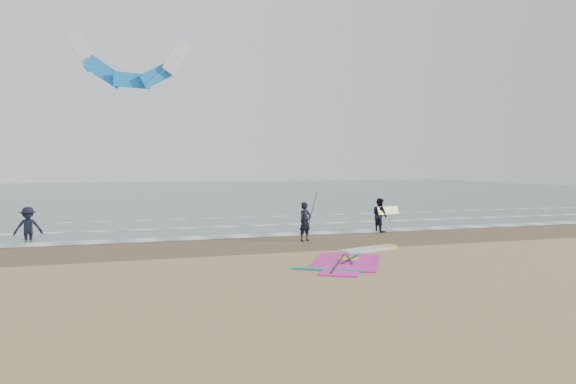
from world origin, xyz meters
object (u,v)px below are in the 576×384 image
object	(u,v)px
person_standing	(305,222)
surf_kite	(131,68)
windsurf_rig	(354,258)
person_wading	(28,220)
person_walking	(380,215)

from	to	relation	value
person_standing	surf_kite	xyz separation A→B (m)	(-7.07, 6.75, 7.41)
windsurf_rig	person_standing	xyz separation A→B (m)	(-0.27, 4.52, 0.81)
surf_kite	person_standing	bearing A→B (deg)	-43.66
person_standing	person_wading	xyz separation A→B (m)	(-11.50, 3.78, 0.06)
person_standing	person_wading	distance (m)	12.11
person_standing	person_wading	size ratio (longest dim) A/B	0.93
windsurf_rig	surf_kite	distance (m)	15.76
person_standing	person_wading	world-z (taller)	person_wading
person_standing	windsurf_rig	bearing A→B (deg)	-110.88
surf_kite	windsurf_rig	bearing A→B (deg)	-56.92
windsurf_rig	person_walking	xyz separation A→B (m)	(4.25, 6.39, 0.80)
windsurf_rig	person_standing	distance (m)	4.60
windsurf_rig	person_walking	bearing A→B (deg)	56.34
person_walking	surf_kite	size ratio (longest dim) A/B	0.19
windsurf_rig	surf_kite	xyz separation A→B (m)	(-7.34, 11.27, 8.22)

